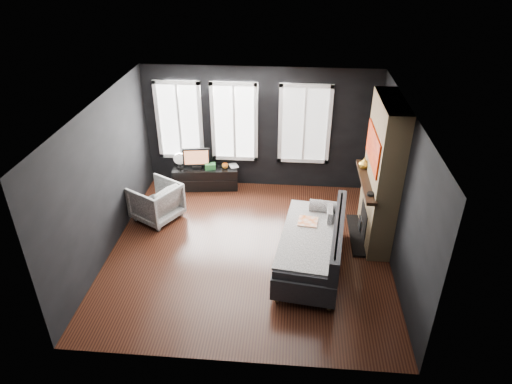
# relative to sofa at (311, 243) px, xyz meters

# --- Properties ---
(floor) EXTENTS (5.00, 5.00, 0.00)m
(floor) POSITION_rel_sofa_xyz_m (-1.10, 0.35, -0.48)
(floor) COLOR black
(floor) RESTS_ON ground
(ceiling) EXTENTS (5.00, 5.00, 0.00)m
(ceiling) POSITION_rel_sofa_xyz_m (-1.10, 0.35, 2.22)
(ceiling) COLOR white
(ceiling) RESTS_ON ground
(wall_back) EXTENTS (5.00, 0.02, 2.70)m
(wall_back) POSITION_rel_sofa_xyz_m (-1.10, 2.85, 0.87)
(wall_back) COLOR black
(wall_back) RESTS_ON ground
(wall_left) EXTENTS (0.02, 5.00, 2.70)m
(wall_left) POSITION_rel_sofa_xyz_m (-3.60, 0.35, 0.87)
(wall_left) COLOR black
(wall_left) RESTS_ON ground
(wall_right) EXTENTS (0.02, 5.00, 2.70)m
(wall_right) POSITION_rel_sofa_xyz_m (1.40, 0.35, 0.87)
(wall_right) COLOR black
(wall_right) RESTS_ON ground
(windows) EXTENTS (4.00, 0.16, 1.76)m
(windows) POSITION_rel_sofa_xyz_m (-1.55, 2.81, 1.90)
(windows) COLOR white
(windows) RESTS_ON wall_back
(fireplace) EXTENTS (0.70, 1.62, 2.70)m
(fireplace) POSITION_rel_sofa_xyz_m (1.20, 0.95, 0.87)
(fireplace) COLOR #93724C
(fireplace) RESTS_ON floor
(sofa) EXTENTS (1.40, 2.36, 0.96)m
(sofa) POSITION_rel_sofa_xyz_m (0.00, 0.00, 0.00)
(sofa) COLOR black
(sofa) RESTS_ON floor
(stripe_pillow) EXTENTS (0.11, 0.38, 0.38)m
(stripe_pillow) POSITION_rel_sofa_xyz_m (0.31, 0.48, 0.21)
(stripe_pillow) COLOR gray
(stripe_pillow) RESTS_ON sofa
(armchair) EXTENTS (1.08, 1.10, 0.84)m
(armchair) POSITION_rel_sofa_xyz_m (-3.05, 1.25, -0.06)
(armchair) COLOR white
(armchair) RESTS_ON floor
(media_console) EXTENTS (1.47, 0.61, 0.49)m
(media_console) POSITION_rel_sofa_xyz_m (-2.30, 2.59, -0.23)
(media_console) COLOR black
(media_console) RESTS_ON floor
(monitor) EXTENTS (0.62, 0.22, 0.54)m
(monitor) POSITION_rel_sofa_xyz_m (-2.48, 2.57, 0.28)
(monitor) COLOR black
(monitor) RESTS_ON media_console
(desk_fan) EXTENTS (0.30, 0.30, 0.37)m
(desk_fan) POSITION_rel_sofa_xyz_m (-2.84, 2.53, 0.20)
(desk_fan) COLOR #A7A7A7
(desk_fan) RESTS_ON media_console
(mug) EXTENTS (0.15, 0.13, 0.14)m
(mug) POSITION_rel_sofa_xyz_m (-1.86, 2.61, 0.08)
(mug) COLOR orange
(mug) RESTS_ON media_console
(book) EXTENTS (0.17, 0.09, 0.24)m
(book) POSITION_rel_sofa_xyz_m (-1.76, 2.69, 0.13)
(book) COLOR #A19681
(book) RESTS_ON media_console
(storage_box) EXTENTS (0.26, 0.19, 0.13)m
(storage_box) POSITION_rel_sofa_xyz_m (-2.17, 2.55, 0.08)
(storage_box) COLOR #297332
(storage_box) RESTS_ON media_console
(mantel_vase) EXTENTS (0.26, 0.26, 0.20)m
(mantel_vase) POSITION_rel_sofa_xyz_m (0.95, 1.40, 0.85)
(mantel_vase) COLOR #BF8620
(mantel_vase) RESTS_ON fireplace
(mantel_clock) EXTENTS (0.14, 0.14, 0.04)m
(mantel_clock) POSITION_rel_sofa_xyz_m (0.95, 0.40, 0.77)
(mantel_clock) COLOR black
(mantel_clock) RESTS_ON fireplace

